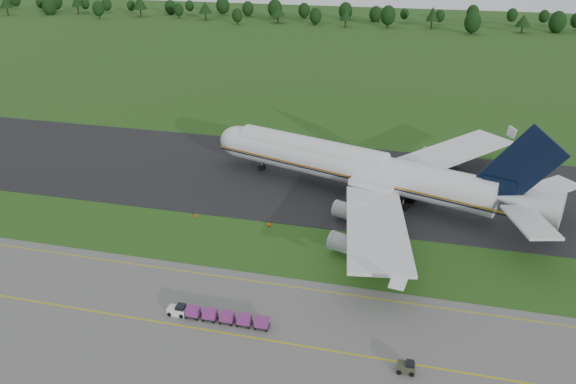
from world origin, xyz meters
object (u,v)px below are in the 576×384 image
(aircraft, at_px, (360,168))
(baggage_train, at_px, (216,316))
(edge_markers, at_px, (232,220))
(utility_cart, at_px, (406,368))

(aircraft, height_order, baggage_train, aircraft)
(baggage_train, relative_size, edge_markers, 1.00)
(aircraft, relative_size, baggage_train, 4.93)
(baggage_train, bearing_deg, aircraft, 73.09)
(aircraft, xyz_separation_m, edge_markers, (-20.06, -16.68, -5.27))
(aircraft, xyz_separation_m, baggage_train, (-13.12, -43.17, -4.72))
(aircraft, relative_size, edge_markers, 4.92)
(utility_cart, distance_m, edge_markers, 43.69)
(aircraft, relative_size, utility_cart, 32.95)
(baggage_train, bearing_deg, utility_cart, -8.24)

